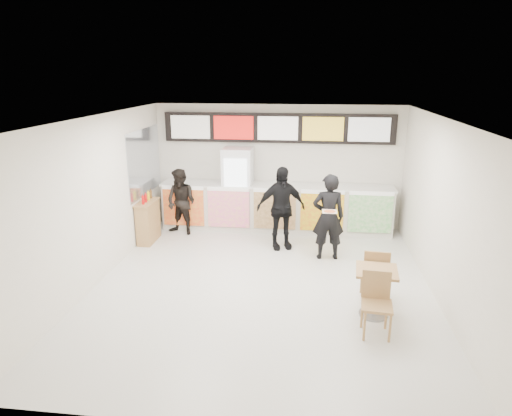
% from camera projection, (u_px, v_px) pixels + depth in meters
% --- Properties ---
extents(floor, '(7.00, 7.00, 0.00)m').
position_uv_depth(floor, '(262.00, 285.00, 8.29)').
color(floor, beige).
rests_on(floor, ground).
extents(ceiling, '(7.00, 7.00, 0.00)m').
position_uv_depth(ceiling, '(263.00, 118.00, 7.43)').
color(ceiling, white).
rests_on(ceiling, wall_back).
extents(wall_back, '(6.00, 0.00, 6.00)m').
position_uv_depth(wall_back, '(278.00, 167.00, 11.19)').
color(wall_back, silver).
rests_on(wall_back, floor).
extents(wall_left, '(0.00, 7.00, 7.00)m').
position_uv_depth(wall_left, '(97.00, 201.00, 8.21)').
color(wall_left, silver).
rests_on(wall_left, floor).
extents(wall_right, '(0.00, 7.00, 7.00)m').
position_uv_depth(wall_right, '(443.00, 213.00, 7.52)').
color(wall_right, silver).
rests_on(wall_right, floor).
extents(service_counter, '(5.56, 0.77, 1.14)m').
position_uv_depth(service_counter, '(276.00, 207.00, 11.07)').
color(service_counter, silver).
rests_on(service_counter, floor).
extents(menu_board, '(5.50, 0.14, 0.70)m').
position_uv_depth(menu_board, '(278.00, 128.00, 10.84)').
color(menu_board, black).
rests_on(menu_board, wall_back).
extents(drinks_fridge, '(0.70, 0.67, 2.00)m').
position_uv_depth(drinks_fridge, '(238.00, 189.00, 11.07)').
color(drinks_fridge, white).
rests_on(drinks_fridge, floor).
extents(mirror_panel, '(0.01, 2.00, 1.50)m').
position_uv_depth(mirror_panel, '(145.00, 162.00, 10.47)').
color(mirror_panel, '#B2B7BF').
rests_on(mirror_panel, wall_left).
extents(customer_main, '(0.70, 0.51, 1.79)m').
position_uv_depth(customer_main, '(328.00, 217.00, 9.27)').
color(customer_main, black).
rests_on(customer_main, floor).
extents(customer_left, '(0.92, 0.82, 1.57)m').
position_uv_depth(customer_left, '(181.00, 202.00, 10.74)').
color(customer_left, black).
rests_on(customer_left, floor).
extents(customer_mid, '(1.15, 0.77, 1.82)m').
position_uv_depth(customer_mid, '(281.00, 208.00, 9.84)').
color(customer_mid, black).
rests_on(customer_mid, floor).
extents(pizza_slice, '(0.36, 0.36, 0.02)m').
position_uv_depth(pizza_slice, '(330.00, 211.00, 8.77)').
color(pizza_slice, beige).
rests_on(pizza_slice, customer_main).
extents(cafe_table, '(0.68, 1.63, 0.93)m').
position_uv_depth(cafe_table, '(376.00, 284.00, 7.13)').
color(cafe_table, tan).
rests_on(cafe_table, floor).
extents(condiment_ledge, '(0.34, 0.84, 1.12)m').
position_uv_depth(condiment_ledge, '(148.00, 221.00, 10.35)').
color(condiment_ledge, tan).
rests_on(condiment_ledge, floor).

